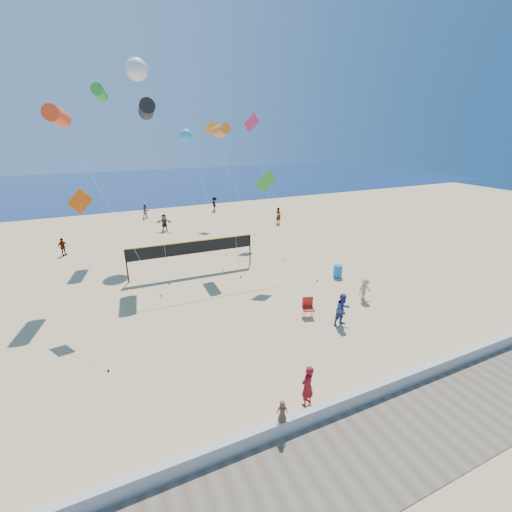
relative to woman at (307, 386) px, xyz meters
name	(u,v)px	position (x,y,z in m)	size (l,w,h in m)	color
ground	(294,367)	(0.71, 2.17, -0.90)	(120.00, 120.00, 0.00)	#D8B47A
ocean	(137,184)	(0.71, 64.17, -0.88)	(140.00, 50.00, 0.03)	navy
seawall	(334,407)	(0.71, -0.83, -0.60)	(32.00, 0.30, 0.60)	beige
boardwalk	(370,454)	(0.71, -2.83, -0.88)	(32.00, 3.60, 0.03)	brown
woman	(307,386)	(0.00, 0.00, 0.00)	(0.66, 0.43, 1.80)	maroon
toddler	(282,411)	(-1.58, -0.82, 0.12)	(0.41, 0.27, 0.84)	brown
bystander_a	(343,310)	(4.99, 4.22, 0.06)	(0.93, 0.72, 1.91)	navy
bystander_b	(365,289)	(8.15, 6.04, -0.15)	(0.96, 0.55, 1.49)	tan
far_person_0	(63,247)	(-9.90, 23.42, -0.12)	(0.92, 0.38, 1.56)	gray
far_person_1	(164,223)	(-0.47, 27.52, 0.01)	(1.69, 0.54, 1.82)	gray
far_person_2	(278,216)	(12.09, 25.10, 0.06)	(0.70, 0.46, 1.91)	gray
far_person_3	(146,211)	(-1.50, 34.15, -0.05)	(0.82, 0.64, 1.70)	gray
far_person_4	(215,204)	(7.43, 34.39, 0.03)	(1.19, 0.69, 1.85)	gray
camp_chair	(308,306)	(3.79, 5.84, -0.24)	(0.78, 0.90, 1.29)	red
trash_barrel	(338,271)	(8.87, 9.71, -0.42)	(0.64, 0.64, 0.96)	#1C69B8
volleyball_net	(192,251)	(-0.66, 14.94, 0.86)	(9.85, 9.71, 2.55)	black
kite_0	(57,116)	(-7.96, 15.85, 10.15)	(5.11, 5.18, 11.70)	#EC4016
kite_1	(147,109)	(-2.60, 17.00, 10.69)	(1.21, 4.72, 12.26)	black
kite_2	(222,130)	(2.53, 16.50, 9.33)	(0.84, 4.96, 10.78)	orange
kite_3	(82,211)	(-7.30, 10.83, 5.41)	(1.33, 6.22, 7.46)	#BE4A0A
kite_4	(269,186)	(4.32, 12.20, 5.74)	(3.81, 2.76, 7.80)	green
kite_5	(253,130)	(7.46, 21.77, 9.36)	(1.75, 7.94, 11.77)	#D02961
kite_6	(137,70)	(-2.19, 23.01, 13.89)	(4.73, 9.62, 15.66)	silver
kite_7	(186,136)	(2.24, 26.28, 8.83)	(1.61, 9.65, 10.36)	#2E98D5
kite_8	(100,93)	(-5.14, 23.99, 12.18)	(4.05, 4.90, 13.73)	green
kite_9	(214,135)	(6.00, 29.11, 8.87)	(2.57, 8.14, 11.29)	orange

